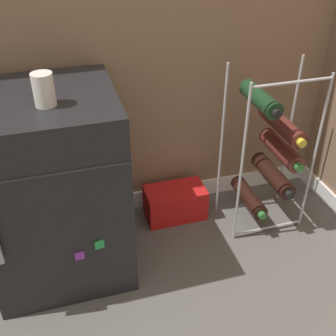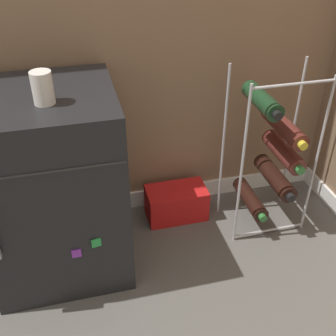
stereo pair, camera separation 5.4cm
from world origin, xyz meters
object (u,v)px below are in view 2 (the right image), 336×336
Objects in this scene: mini_fridge at (54,186)px; soda_box at (176,203)px; wine_rack at (272,153)px; fridge_top_cup at (42,88)px.

soda_box is at bearing 16.14° from mini_fridge.
mini_fridge is 2.69× the size of soda_box.
wine_rack is 7.10× the size of fridge_top_cup.
soda_box is (-0.41, 0.13, -0.31)m from wine_rack.
wine_rack is at bearing 1.68° from mini_fridge.
wine_rack is 1.06m from fridge_top_cup.
wine_rack reaches higher than soda_box.
soda_box is 2.66× the size of fridge_top_cup.
mini_fridge reaches higher than soda_box.
wine_rack is at bearing 6.66° from fridge_top_cup.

